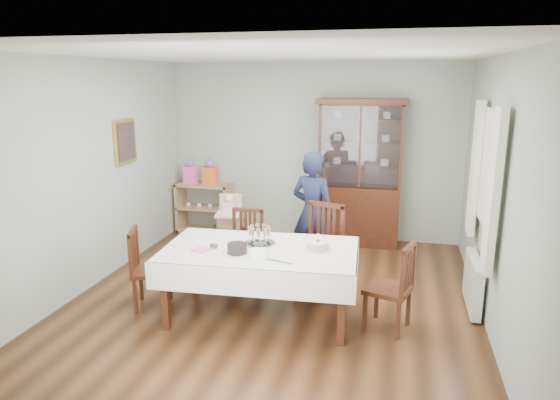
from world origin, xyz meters
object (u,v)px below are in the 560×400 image
(high_chair, at_px, (230,234))
(champagne_tray, at_px, (260,239))
(woman, at_px, (313,213))
(sideboard, at_px, (204,208))
(chair_far_left, at_px, (246,262))
(gift_bag_pink, at_px, (190,173))
(birthday_cake, at_px, (318,246))
(chair_end_left, at_px, (151,283))
(gift_bag_orange, at_px, (210,173))
(china_cabinet, at_px, (360,171))
(chair_far_right, at_px, (319,267))
(dining_table, at_px, (260,282))
(chair_end_right, at_px, (389,303))

(high_chair, xyz_separation_m, champagne_tray, (0.83, -1.43, 0.46))
(woman, bearing_deg, sideboard, -15.29)
(sideboard, distance_m, chair_far_left, 2.28)
(gift_bag_pink, bearing_deg, birthday_cake, -46.09)
(chair_far_left, relative_size, birthday_cake, 3.45)
(sideboard, height_order, woman, woman)
(chair_end_left, relative_size, champagne_tray, 2.70)
(chair_end_left, xyz_separation_m, gift_bag_orange, (-0.34, 2.72, 0.72))
(sideboard, bearing_deg, birthday_cake, -48.84)
(champagne_tray, bearing_deg, china_cabinet, 72.09)
(chair_far_right, bearing_deg, dining_table, -108.35)
(chair_end_right, bearing_deg, high_chair, -107.57)
(chair_far_left, height_order, high_chair, high_chair)
(dining_table, height_order, chair_far_right, chair_far_right)
(chair_end_right, distance_m, high_chair, 2.67)
(woman, bearing_deg, gift_bag_pink, -12.32)
(champagne_tray, bearing_deg, high_chair, 120.18)
(birthday_cake, xyz_separation_m, gift_bag_pink, (-2.51, 2.61, 0.16))
(dining_table, height_order, woman, woman)
(chair_far_right, distance_m, woman, 0.79)
(chair_far_left, xyz_separation_m, chair_end_left, (-0.82, -0.86, -0.00))
(chair_end_left, bearing_deg, gift_bag_pink, -3.40)
(chair_end_left, relative_size, gift_bag_orange, 2.20)
(china_cabinet, height_order, woman, china_cabinet)
(gift_bag_orange, bearing_deg, dining_table, -59.44)
(champagne_tray, relative_size, gift_bag_orange, 0.81)
(champagne_tray, height_order, gift_bag_orange, gift_bag_orange)
(high_chair, bearing_deg, dining_table, -69.02)
(dining_table, relative_size, chair_end_right, 2.25)
(birthday_cake, bearing_deg, woman, 102.02)
(chair_far_left, height_order, gift_bag_pink, gift_bag_pink)
(chair_far_right, relative_size, gift_bag_pink, 2.74)
(chair_end_right, bearing_deg, champagne_tray, -76.33)
(woman, bearing_deg, birthday_cake, 120.56)
(high_chair, bearing_deg, gift_bag_pink, 124.86)
(woman, height_order, gift_bag_pink, woman)
(high_chair, relative_size, gift_bag_orange, 2.32)
(china_cabinet, relative_size, champagne_tray, 6.61)
(chair_end_right, xyz_separation_m, birthday_cake, (-0.74, 0.03, 0.53))
(chair_end_left, bearing_deg, birthday_cake, -104.12)
(chair_end_right, bearing_deg, gift_bag_orange, -115.21)
(chair_end_right, bearing_deg, chair_end_left, -71.24)
(birthday_cake, bearing_deg, gift_bag_orange, 129.76)
(woman, bearing_deg, dining_table, 95.14)
(woman, distance_m, gift_bag_pink, 2.62)
(chair_far_left, height_order, chair_end_left, chair_far_left)
(sideboard, xyz_separation_m, chair_far_right, (2.21, -1.95, -0.09))
(chair_far_right, distance_m, chair_end_right, 1.09)
(china_cabinet, bearing_deg, gift_bag_orange, 179.96)
(china_cabinet, relative_size, birthday_cake, 8.30)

